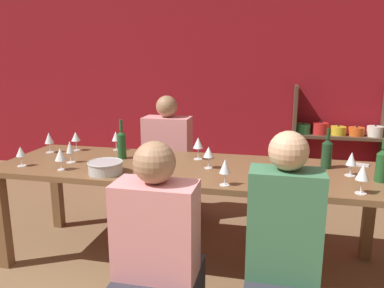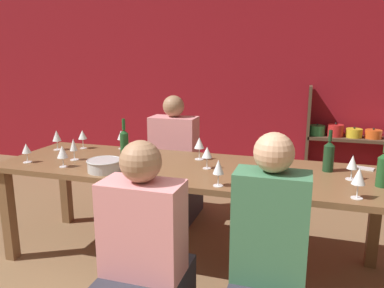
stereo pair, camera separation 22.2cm
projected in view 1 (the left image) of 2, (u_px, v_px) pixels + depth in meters
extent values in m
cube|color=maroon|center=(243.00, 76.00, 4.83)|extent=(8.80, 0.06, 2.70)
cube|color=#4C3828|center=(294.00, 136.00, 4.66)|extent=(0.04, 0.30, 1.25)
cube|color=#4C3828|center=(384.00, 140.00, 4.44)|extent=(0.04, 0.30, 1.25)
cube|color=#4C3828|center=(333.00, 185.00, 4.68)|extent=(1.04, 0.30, 0.04)
cylinder|color=black|center=(300.00, 176.00, 4.75)|extent=(0.19, 0.19, 0.15)
sphere|color=black|center=(300.00, 169.00, 4.73)|extent=(0.02, 0.02, 0.02)
cylinder|color=#E0561E|center=(316.00, 178.00, 4.71)|extent=(0.19, 0.19, 0.12)
sphere|color=black|center=(317.00, 173.00, 4.69)|extent=(0.02, 0.02, 0.02)
cylinder|color=#338447|center=(334.00, 178.00, 4.66)|extent=(0.19, 0.19, 0.15)
sphere|color=black|center=(334.00, 171.00, 4.64)|extent=(0.02, 0.02, 0.02)
cylinder|color=#E0561E|center=(351.00, 181.00, 4.62)|extent=(0.19, 0.19, 0.10)
sphere|color=black|center=(352.00, 176.00, 4.61)|extent=(0.02, 0.02, 0.02)
cylinder|color=red|center=(370.00, 181.00, 4.57)|extent=(0.19, 0.19, 0.13)
sphere|color=black|center=(370.00, 175.00, 4.56)|extent=(0.02, 0.02, 0.02)
cube|color=#4C3828|center=(338.00, 136.00, 4.54)|extent=(1.04, 0.30, 0.04)
cylinder|color=#338447|center=(303.00, 129.00, 4.61)|extent=(0.19, 0.19, 0.12)
sphere|color=black|center=(303.00, 123.00, 4.60)|extent=(0.02, 0.02, 0.02)
cylinder|color=red|center=(320.00, 128.00, 4.57)|extent=(0.19, 0.19, 0.14)
sphere|color=black|center=(321.00, 122.00, 4.55)|extent=(0.02, 0.02, 0.02)
cylinder|color=gold|center=(338.00, 131.00, 4.53)|extent=(0.19, 0.19, 0.10)
sphere|color=black|center=(339.00, 126.00, 4.51)|extent=(0.02, 0.02, 0.02)
cylinder|color=#E0561E|center=(356.00, 131.00, 4.48)|extent=(0.18, 0.18, 0.10)
sphere|color=black|center=(357.00, 126.00, 4.47)|extent=(0.02, 0.02, 0.02)
cylinder|color=silver|center=(375.00, 131.00, 4.44)|extent=(0.19, 0.19, 0.12)
sphere|color=black|center=(376.00, 125.00, 4.42)|extent=(0.02, 0.02, 0.02)
cube|color=brown|center=(189.00, 169.00, 2.77)|extent=(2.87, 0.89, 0.04)
cube|color=brown|center=(2.00, 221.00, 2.80)|extent=(0.08, 0.08, 0.74)
cube|color=brown|center=(57.00, 189.00, 3.49)|extent=(0.08, 0.08, 0.74)
cube|color=brown|center=(369.00, 215.00, 2.92)|extent=(0.08, 0.08, 0.74)
cylinder|color=#B7BABC|center=(106.00, 168.00, 2.60)|extent=(0.24, 0.24, 0.08)
torus|color=#B7BABC|center=(105.00, 162.00, 2.59)|extent=(0.25, 0.25, 0.01)
cylinder|color=#1E4C23|center=(382.00, 168.00, 2.41)|extent=(0.08, 0.08, 0.18)
cone|color=#1E4C23|center=(383.00, 152.00, 2.39)|extent=(0.08, 0.08, 0.03)
cylinder|color=#1E4C23|center=(384.00, 144.00, 2.37)|extent=(0.03, 0.03, 0.07)
cylinder|color=#19381E|center=(327.00, 156.00, 2.71)|extent=(0.07, 0.07, 0.18)
cone|color=#19381E|center=(328.00, 141.00, 2.69)|extent=(0.07, 0.07, 0.03)
cylinder|color=#19381E|center=(328.00, 134.00, 2.68)|extent=(0.03, 0.03, 0.08)
cylinder|color=#1E4C23|center=(122.00, 147.00, 2.98)|extent=(0.07, 0.07, 0.20)
cone|color=#1E4C23|center=(121.00, 133.00, 2.95)|extent=(0.07, 0.07, 0.03)
cylinder|color=#1E4C23|center=(121.00, 125.00, 2.94)|extent=(0.03, 0.03, 0.09)
cylinder|color=white|center=(208.00, 168.00, 2.73)|extent=(0.06, 0.06, 0.00)
cylinder|color=white|center=(209.00, 162.00, 2.72)|extent=(0.01, 0.01, 0.08)
cone|color=white|center=(209.00, 152.00, 2.70)|extent=(0.08, 0.08, 0.08)
cylinder|color=maroon|center=(209.00, 155.00, 2.71)|extent=(0.04, 0.04, 0.03)
cylinder|color=white|center=(225.00, 185.00, 2.36)|extent=(0.06, 0.06, 0.00)
cylinder|color=white|center=(225.00, 179.00, 2.35)|extent=(0.01, 0.01, 0.08)
cone|color=white|center=(225.00, 166.00, 2.33)|extent=(0.07, 0.07, 0.09)
cylinder|color=white|center=(50.00, 152.00, 3.19)|extent=(0.07, 0.07, 0.00)
cylinder|color=white|center=(50.00, 148.00, 3.18)|extent=(0.01, 0.01, 0.08)
cone|color=white|center=(49.00, 138.00, 3.16)|extent=(0.08, 0.08, 0.09)
cylinder|color=beige|center=(49.00, 141.00, 3.17)|extent=(0.04, 0.04, 0.04)
cylinder|color=white|center=(77.00, 150.00, 3.26)|extent=(0.06, 0.06, 0.00)
cylinder|color=white|center=(76.00, 145.00, 3.25)|extent=(0.01, 0.01, 0.08)
cone|color=white|center=(76.00, 136.00, 3.23)|extent=(0.08, 0.08, 0.08)
cylinder|color=beige|center=(76.00, 139.00, 3.24)|extent=(0.04, 0.04, 0.03)
cylinder|color=white|center=(62.00, 170.00, 2.69)|extent=(0.06, 0.06, 0.00)
cylinder|color=white|center=(61.00, 165.00, 2.68)|extent=(0.01, 0.01, 0.07)
cone|color=white|center=(60.00, 154.00, 2.66)|extent=(0.08, 0.08, 0.09)
cylinder|color=maroon|center=(61.00, 157.00, 2.67)|extent=(0.04, 0.04, 0.04)
cylinder|color=white|center=(116.00, 150.00, 3.28)|extent=(0.06, 0.06, 0.00)
cylinder|color=white|center=(116.00, 145.00, 3.27)|extent=(0.01, 0.01, 0.08)
cone|color=white|center=(116.00, 136.00, 3.25)|extent=(0.07, 0.07, 0.08)
cylinder|color=beige|center=(116.00, 138.00, 3.26)|extent=(0.04, 0.04, 0.03)
cylinder|color=white|center=(71.00, 162.00, 2.88)|extent=(0.07, 0.07, 0.00)
cylinder|color=white|center=(71.00, 157.00, 2.87)|extent=(0.01, 0.01, 0.07)
cone|color=white|center=(70.00, 147.00, 2.85)|extent=(0.06, 0.06, 0.09)
cylinder|color=maroon|center=(70.00, 150.00, 2.86)|extent=(0.03, 0.03, 0.04)
cylinder|color=white|center=(350.00, 175.00, 2.56)|extent=(0.07, 0.07, 0.00)
cylinder|color=white|center=(350.00, 170.00, 2.55)|extent=(0.01, 0.01, 0.07)
cone|color=white|center=(352.00, 159.00, 2.53)|extent=(0.07, 0.07, 0.09)
cylinder|color=beige|center=(351.00, 162.00, 2.53)|extent=(0.04, 0.04, 0.04)
cylinder|color=white|center=(198.00, 159.00, 2.98)|extent=(0.07, 0.07, 0.00)
cylinder|color=white|center=(198.00, 153.00, 2.97)|extent=(0.01, 0.01, 0.09)
cone|color=white|center=(198.00, 143.00, 2.95)|extent=(0.08, 0.08, 0.09)
cylinder|color=beige|center=(198.00, 145.00, 2.95)|extent=(0.04, 0.04, 0.03)
cylinder|color=white|center=(22.00, 166.00, 2.78)|extent=(0.07, 0.07, 0.00)
cylinder|color=white|center=(22.00, 161.00, 2.78)|extent=(0.01, 0.01, 0.07)
cone|color=white|center=(21.00, 151.00, 2.76)|extent=(0.07, 0.07, 0.07)
cylinder|color=beige|center=(21.00, 154.00, 2.76)|extent=(0.04, 0.04, 0.03)
cylinder|color=white|center=(361.00, 193.00, 2.21)|extent=(0.07, 0.07, 0.00)
cylinder|color=white|center=(361.00, 186.00, 2.20)|extent=(0.01, 0.01, 0.08)
cone|color=white|center=(363.00, 172.00, 2.18)|extent=(0.08, 0.08, 0.10)
cube|color=silver|center=(358.00, 164.00, 2.81)|extent=(0.16, 0.11, 0.01)
cube|color=pink|center=(156.00, 230.00, 1.99)|extent=(0.44, 0.24, 0.53)
sphere|color=#9E7556|center=(154.00, 162.00, 1.91)|extent=(0.22, 0.22, 0.22)
cube|color=#2D2D38|center=(168.00, 197.00, 3.75)|extent=(0.45, 0.56, 0.42)
cube|color=pink|center=(167.00, 148.00, 3.64)|extent=(0.45, 0.25, 0.60)
sphere|color=#9E7556|center=(167.00, 106.00, 3.55)|extent=(0.21, 0.21, 0.21)
cube|color=#3D7551|center=(284.00, 224.00, 1.92)|extent=(0.37, 0.21, 0.58)
sphere|color=tan|center=(289.00, 151.00, 1.84)|extent=(0.20, 0.20, 0.20)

